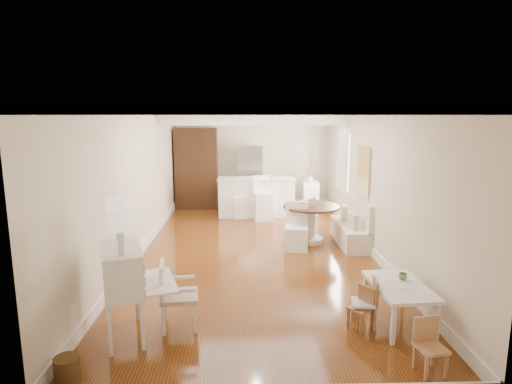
{
  "coord_description": "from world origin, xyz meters",
  "views": [
    {
      "loc": [
        -0.22,
        -8.11,
        2.71
      ],
      "look_at": [
        0.01,
        0.3,
        1.17
      ],
      "focal_mm": 30.0,
      "sensor_mm": 36.0,
      "label": 1
    }
  ],
  "objects_px": {
    "dining_table": "(311,224)",
    "kids_chair_b": "(364,302)",
    "kids_chair_c": "(431,347)",
    "secretary_bureau": "(123,292)",
    "gustavian_armchair": "(179,295)",
    "breakfast_counter": "(256,197)",
    "sideboard": "(310,197)",
    "fridge": "(262,177)",
    "slip_chair_far": "(300,220)",
    "bar_stool_left": "(240,201)",
    "kids_table": "(398,304)",
    "pantry_cabinet": "(197,169)",
    "kids_chair_a": "(360,308)",
    "slip_chair_near": "(297,227)",
    "wicker_basket": "(67,369)",
    "bar_stool_right": "(263,198)"
  },
  "relations": [
    {
      "from": "dining_table",
      "to": "kids_chair_b",
      "type": "bearing_deg",
      "value": -87.91
    },
    {
      "from": "kids_chair_c",
      "to": "dining_table",
      "type": "xyz_separation_m",
      "value": [
        -0.55,
        4.69,
        0.11
      ]
    },
    {
      "from": "secretary_bureau",
      "to": "gustavian_armchair",
      "type": "height_order",
      "value": "secretary_bureau"
    },
    {
      "from": "breakfast_counter",
      "to": "sideboard",
      "type": "relative_size",
      "value": 2.27
    },
    {
      "from": "breakfast_counter",
      "to": "sideboard",
      "type": "distance_m",
      "value": 1.57
    },
    {
      "from": "fridge",
      "to": "sideboard",
      "type": "relative_size",
      "value": 2.0
    },
    {
      "from": "kids_chair_b",
      "to": "slip_chair_far",
      "type": "bearing_deg",
      "value": -167.12
    },
    {
      "from": "kids_chair_b",
      "to": "sideboard",
      "type": "distance_m",
      "value": 6.52
    },
    {
      "from": "secretary_bureau",
      "to": "breakfast_counter",
      "type": "bearing_deg",
      "value": 55.55
    },
    {
      "from": "kids_chair_c",
      "to": "bar_stool_left",
      "type": "xyz_separation_m",
      "value": [
        -2.08,
        6.92,
        0.16
      ]
    },
    {
      "from": "secretary_bureau",
      "to": "dining_table",
      "type": "bearing_deg",
      "value": 34.53
    },
    {
      "from": "kids_table",
      "to": "gustavian_armchair",
      "type": "bearing_deg",
      "value": 179.84
    },
    {
      "from": "secretary_bureau",
      "to": "kids_chair_b",
      "type": "bearing_deg",
      "value": -14.8
    },
    {
      "from": "slip_chair_far",
      "to": "pantry_cabinet",
      "type": "distance_m",
      "value": 4.38
    },
    {
      "from": "kids_chair_a",
      "to": "slip_chair_far",
      "type": "relative_size",
      "value": 0.56
    },
    {
      "from": "bar_stool_left",
      "to": "sideboard",
      "type": "bearing_deg",
      "value": 2.49
    },
    {
      "from": "slip_chair_near",
      "to": "breakfast_counter",
      "type": "relative_size",
      "value": 0.47
    },
    {
      "from": "kids_chair_a",
      "to": "breakfast_counter",
      "type": "bearing_deg",
      "value": 155.9
    },
    {
      "from": "wicker_basket",
      "to": "kids_chair_a",
      "type": "xyz_separation_m",
      "value": [
        3.3,
        1.02,
        0.14
      ]
    },
    {
      "from": "slip_chair_far",
      "to": "sideboard",
      "type": "relative_size",
      "value": 1.08
    },
    {
      "from": "fridge",
      "to": "slip_chair_far",
      "type": "bearing_deg",
      "value": -79.41
    },
    {
      "from": "wicker_basket",
      "to": "kids_table",
      "type": "xyz_separation_m",
      "value": [
        3.82,
        1.11,
        0.14
      ]
    },
    {
      "from": "slip_chair_near",
      "to": "kids_table",
      "type": "bearing_deg",
      "value": -65.66
    },
    {
      "from": "gustavian_armchair",
      "to": "sideboard",
      "type": "height_order",
      "value": "gustavian_armchair"
    },
    {
      "from": "dining_table",
      "to": "slip_chair_near",
      "type": "bearing_deg",
      "value": -127.07
    },
    {
      "from": "dining_table",
      "to": "sideboard",
      "type": "distance_m",
      "value": 2.91
    },
    {
      "from": "breakfast_counter",
      "to": "kids_chair_b",
      "type": "bearing_deg",
      "value": -78.7
    },
    {
      "from": "secretary_bureau",
      "to": "kids_chair_a",
      "type": "relative_size",
      "value": 2.11
    },
    {
      "from": "kids_chair_c",
      "to": "bar_stool_right",
      "type": "relative_size",
      "value": 0.52
    },
    {
      "from": "wicker_basket",
      "to": "fridge",
      "type": "relative_size",
      "value": 0.15
    },
    {
      "from": "slip_chair_near",
      "to": "wicker_basket",
      "type": "bearing_deg",
      "value": -116.67
    },
    {
      "from": "gustavian_armchair",
      "to": "kids_chair_b",
      "type": "xyz_separation_m",
      "value": [
        2.38,
        -0.03,
        -0.12
      ]
    },
    {
      "from": "wicker_basket",
      "to": "kids_table",
      "type": "bearing_deg",
      "value": 16.17
    },
    {
      "from": "slip_chair_near",
      "to": "fridge",
      "type": "relative_size",
      "value": 0.53
    },
    {
      "from": "gustavian_armchair",
      "to": "wicker_basket",
      "type": "bearing_deg",
      "value": 131.77
    },
    {
      "from": "kids_table",
      "to": "kids_chair_c",
      "type": "relative_size",
      "value": 1.83
    },
    {
      "from": "gustavian_armchair",
      "to": "bar_stool_left",
      "type": "xyz_separation_m",
      "value": [
        0.71,
        5.84,
        0.02
      ]
    },
    {
      "from": "wicker_basket",
      "to": "kids_chair_b",
      "type": "height_order",
      "value": "kids_chair_b"
    },
    {
      "from": "wicker_basket",
      "to": "dining_table",
      "type": "bearing_deg",
      "value": 55.59
    },
    {
      "from": "kids_chair_a",
      "to": "bar_stool_right",
      "type": "relative_size",
      "value": 0.48
    },
    {
      "from": "wicker_basket",
      "to": "pantry_cabinet",
      "type": "height_order",
      "value": "pantry_cabinet"
    },
    {
      "from": "slip_chair_near",
      "to": "bar_stool_right",
      "type": "distance_m",
      "value": 2.55
    },
    {
      "from": "secretary_bureau",
      "to": "kids_table",
      "type": "bearing_deg",
      "value": -14.96
    },
    {
      "from": "gustavian_armchair",
      "to": "bar_stool_right",
      "type": "height_order",
      "value": "bar_stool_right"
    },
    {
      "from": "kids_chair_c",
      "to": "bar_stool_right",
      "type": "height_order",
      "value": "bar_stool_right"
    },
    {
      "from": "fridge",
      "to": "kids_chair_c",
      "type": "bearing_deg",
      "value": -80.08
    },
    {
      "from": "slip_chair_far",
      "to": "fridge",
      "type": "relative_size",
      "value": 0.54
    },
    {
      "from": "dining_table",
      "to": "bar_stool_left",
      "type": "relative_size",
      "value": 1.3
    },
    {
      "from": "gustavian_armchair",
      "to": "breakfast_counter",
      "type": "distance_m",
      "value": 6.17
    },
    {
      "from": "slip_chair_near",
      "to": "pantry_cabinet",
      "type": "distance_m",
      "value": 4.74
    }
  ]
}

